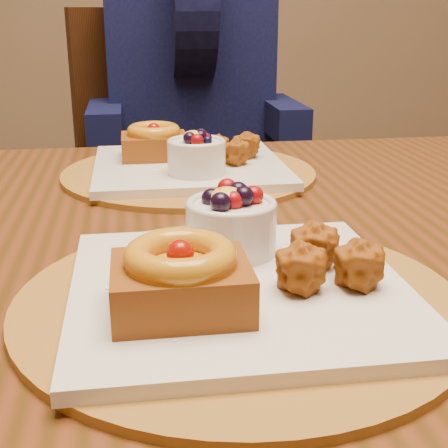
{
  "coord_description": "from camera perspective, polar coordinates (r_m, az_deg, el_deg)",
  "views": [
    {
      "loc": [
        -0.2,
        -0.78,
        0.99
      ],
      "look_at": [
        -0.12,
        -0.26,
        0.81
      ],
      "focal_mm": 50.0,
      "sensor_mm": 36.0,
      "label": 1
    }
  ],
  "objects": [
    {
      "name": "place_setting_near",
      "position": [
        0.53,
        1.04,
        -4.88
      ],
      "size": [
        0.38,
        0.38,
        0.08
      ],
      "color": "brown",
      "rests_on": "dining_table"
    },
    {
      "name": "chair_far",
      "position": [
        1.61,
        -3.4,
        3.1
      ],
      "size": [
        0.61,
        0.61,
        1.0
      ],
      "rotation": [
        0.0,
        0.0,
        0.34
      ],
      "color": "black",
      "rests_on": "ground"
    },
    {
      "name": "dining_table",
      "position": [
        0.77,
        -1.51,
        -5.27
      ],
      "size": [
        1.6,
        0.9,
        0.76
      ],
      "color": "#3A220A",
      "rests_on": "ground"
    },
    {
      "name": "diner",
      "position": [
        1.61,
        -3.17,
        14.5
      ],
      "size": [
        0.5,
        0.48,
        0.81
      ],
      "rotation": [
        0.0,
        0.0,
        -0.17
      ],
      "color": "black",
      "rests_on": "ground"
    },
    {
      "name": "place_setting_far",
      "position": [
        0.94,
        -3.33,
        5.66
      ],
      "size": [
        0.38,
        0.38,
        0.08
      ],
      "color": "brown",
      "rests_on": "dining_table"
    }
  ]
}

